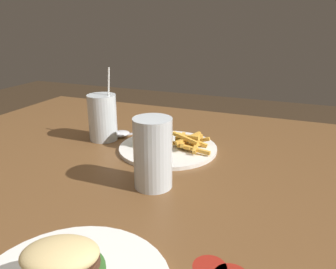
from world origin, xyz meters
The scene contains 5 objects.
dining_table centered at (0.00, 0.00, 0.60)m, with size 1.39×1.34×0.71m.
meal_plate_near centered at (0.01, -0.25, 0.74)m, with size 0.27×0.27×0.10m.
beer_glass centered at (-0.06, -0.05, 0.78)m, with size 0.08×0.08×0.15m.
juice_glass centered at (0.20, -0.26, 0.78)m, with size 0.08×0.08×0.21m.
spoon centered at (0.16, -0.30, 0.72)m, with size 0.14×0.17×0.02m.
Camera 1 is at (-0.32, 0.52, 1.05)m, focal length 35.00 mm.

